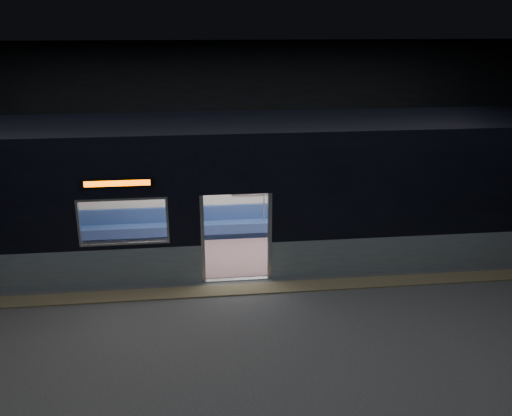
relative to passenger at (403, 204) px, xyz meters
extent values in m
cube|color=#47494C|center=(-4.80, -3.55, -0.79)|extent=(24.00, 14.00, 0.01)
cube|color=black|center=(-4.80, -3.55, 4.19)|extent=(24.00, 14.00, 0.04)
cube|color=black|center=(-4.80, 3.43, 1.71)|extent=(24.00, 0.04, 5.00)
cube|color=#8C7F59|center=(-4.80, -3.00, -0.77)|extent=(22.80, 0.50, 0.03)
cube|color=#8DA0A8|center=(-9.65, -2.49, -0.34)|extent=(8.30, 0.12, 0.90)
cube|color=#8DA0A8|center=(0.05, -2.49, -0.34)|extent=(8.30, 0.12, 0.90)
cube|color=black|center=(0.05, -2.49, 1.26)|extent=(8.30, 0.12, 2.30)
cube|color=black|center=(-4.80, -2.49, 1.84)|extent=(1.40, 0.12, 1.15)
cube|color=#B7BABC|center=(-5.54, -2.49, 0.24)|extent=(0.08, 0.14, 2.05)
cube|color=#B7BABC|center=(-4.06, -2.49, 0.24)|extent=(0.08, 0.14, 2.05)
cube|color=black|center=(-7.25, -2.57, 1.60)|extent=(1.50, 0.04, 0.18)
cube|color=#FF5A00|center=(-7.25, -2.58, 1.60)|extent=(1.34, 0.03, 0.12)
cube|color=silver|center=(-4.80, 0.39, 0.81)|extent=(18.00, 0.12, 3.20)
cube|color=black|center=(-4.80, -1.05, 2.49)|extent=(18.00, 3.00, 0.15)
cube|color=gray|center=(-4.80, -1.05, -0.77)|extent=(17.76, 2.76, 0.04)
cube|color=silver|center=(-4.80, -1.05, 1.56)|extent=(17.76, 2.76, 0.10)
cube|color=#2E5287|center=(-4.80, 0.07, -0.54)|extent=(11.00, 0.48, 0.41)
cube|color=#2E5287|center=(-4.80, 0.26, -0.14)|extent=(11.00, 0.10, 0.40)
cube|color=#846065|center=(-8.10, -2.14, -0.54)|extent=(4.40, 0.48, 0.41)
cube|color=#846065|center=(-1.50, -2.14, -0.54)|extent=(4.40, 0.48, 0.41)
cylinder|color=silver|center=(-5.75, -2.18, 0.38)|extent=(0.04, 0.04, 2.26)
cylinder|color=silver|center=(-5.75, 0.08, 0.38)|extent=(0.04, 0.04, 2.26)
cylinder|color=silver|center=(-3.85, -2.18, 0.38)|extent=(0.04, 0.04, 2.26)
cylinder|color=silver|center=(-3.85, 0.08, 0.38)|extent=(0.04, 0.04, 2.26)
cylinder|color=silver|center=(-4.80, 0.03, 1.16)|extent=(11.00, 0.03, 0.03)
cube|color=black|center=(-0.10, -0.14, -0.26)|extent=(0.16, 0.45, 0.15)
cube|color=black|center=(0.10, -0.14, -0.26)|extent=(0.16, 0.45, 0.15)
cylinder|color=black|center=(-0.10, -0.35, -0.53)|extent=(0.11, 0.11, 0.43)
cylinder|color=black|center=(0.10, -0.35, -0.53)|extent=(0.11, 0.11, 0.43)
cube|color=#EF6B7A|center=(0.00, 0.04, -0.24)|extent=(0.38, 0.21, 0.19)
cylinder|color=#EF6B7A|center=(0.00, 0.07, 0.10)|extent=(0.38, 0.38, 0.50)
sphere|color=tan|center=(0.00, 0.05, 0.45)|extent=(0.20, 0.20, 0.20)
sphere|color=black|center=(0.00, 0.09, 0.49)|extent=(0.21, 0.21, 0.21)
cube|color=black|center=(-0.04, -0.22, -0.12)|extent=(0.30, 0.27, 0.13)
cube|color=white|center=(-4.16, 0.31, 0.68)|extent=(0.98, 0.03, 0.64)
camera|label=1|loc=(-5.65, -13.50, 4.78)|focal=38.00mm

